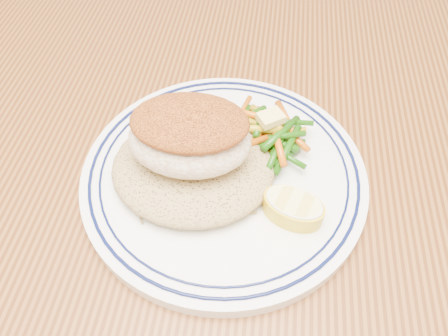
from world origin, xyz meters
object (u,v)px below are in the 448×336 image
Objects in this scene: dining_table at (186,230)px; vegetable_pile at (264,135)px; plate at (224,175)px; lemon_wedge at (293,207)px; rice_pilaf at (193,165)px; fish_fillet at (189,136)px.

vegetable_pile is (0.08, 0.05, 0.13)m from dining_table.
vegetable_pile is at bearing 48.97° from plate.
dining_table is 14.59× the size of vegetable_pile.
vegetable_pile is 0.09m from lemon_wedge.
vegetable_pile is at bearing 37.23° from rice_pilaf.
lemon_wedge is (0.03, -0.08, -0.00)m from vegetable_pile.
rice_pilaf reaches higher than dining_table.
dining_table is 5.44× the size of plate.
plate is at bearing 148.04° from lemon_wedge.
fish_fillet is at bearing -145.57° from vegetable_pile.
rice_pilaf is 0.10m from lemon_wedge.
vegetable_pile is (0.06, 0.05, -0.00)m from rice_pilaf.
vegetable_pile reaches higher than lemon_wedge.
plate reaches higher than dining_table.
plate is 2.47× the size of fish_fillet.
rice_pilaf reaches higher than plate.
rice_pilaf reaches higher than vegetable_pile.
dining_table is 23.08× the size of lemon_wedge.
lemon_wedge is (0.09, -0.03, -0.00)m from rice_pilaf.
dining_table is at bearing -150.03° from vegetable_pile.
fish_fillet is at bearing -171.82° from plate.
plate is at bearing -131.03° from vegetable_pile.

